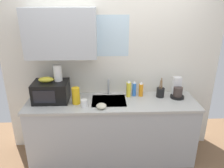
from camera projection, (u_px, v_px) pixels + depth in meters
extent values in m
cube|color=silver|center=(111.00, 69.00, 3.15)|extent=(3.07, 0.10, 2.50)
cube|color=#B2B7BC|center=(61.00, 33.00, 2.74)|extent=(0.89, 0.32, 0.62)
cube|color=silver|center=(108.00, 36.00, 2.94)|extent=(0.56, 0.02, 0.55)
cube|color=#B2B7BC|center=(112.00, 131.00, 3.12)|extent=(2.27, 0.60, 0.86)
cube|color=#B7B7B2|center=(112.00, 102.00, 2.96)|extent=(2.30, 0.63, 0.03)
cube|color=#9EA0A5|center=(109.00, 105.00, 2.99)|extent=(0.46, 0.38, 0.14)
cylinder|color=#B2B5BA|center=(108.00, 87.00, 3.13)|extent=(0.03, 0.03, 0.22)
cube|color=black|center=(51.00, 91.00, 2.92)|extent=(0.46, 0.34, 0.27)
cube|color=black|center=(44.00, 97.00, 2.76)|extent=(0.28, 0.01, 0.17)
ellipsoid|color=gold|center=(46.00, 80.00, 2.86)|extent=(0.20, 0.11, 0.07)
cylinder|color=white|center=(58.00, 73.00, 2.88)|extent=(0.11, 0.11, 0.22)
cylinder|color=black|center=(177.00, 97.00, 3.05)|extent=(0.19, 0.19, 0.03)
cylinder|color=#3F332D|center=(178.00, 92.00, 3.01)|extent=(0.12, 0.12, 0.13)
cube|color=silver|center=(177.00, 86.00, 3.07)|extent=(0.11, 0.09, 0.26)
cylinder|color=yellow|center=(129.00, 90.00, 3.06)|extent=(0.06, 0.06, 0.21)
cone|color=white|center=(129.00, 81.00, 3.01)|extent=(0.05, 0.05, 0.04)
cylinder|color=blue|center=(134.00, 89.00, 3.09)|extent=(0.06, 0.06, 0.19)
cone|color=white|center=(134.00, 82.00, 3.05)|extent=(0.04, 0.04, 0.04)
cylinder|color=orange|center=(141.00, 90.00, 3.08)|extent=(0.06, 0.06, 0.18)
cone|color=white|center=(141.00, 83.00, 3.04)|extent=(0.05, 0.05, 0.04)
cylinder|color=gold|center=(76.00, 96.00, 2.85)|extent=(0.10, 0.10, 0.22)
cylinder|color=white|center=(84.00, 103.00, 2.79)|extent=(0.08, 0.08, 0.09)
cylinder|color=black|center=(160.00, 93.00, 3.06)|extent=(0.11, 0.11, 0.13)
cylinder|color=olive|center=(160.00, 87.00, 3.03)|extent=(0.03, 0.01, 0.21)
cylinder|color=olive|center=(162.00, 86.00, 3.04)|extent=(0.03, 0.01, 0.23)
cylinder|color=olive|center=(161.00, 86.00, 3.01)|extent=(0.02, 0.02, 0.25)
ellipsoid|color=beige|center=(101.00, 106.00, 2.75)|extent=(0.13, 0.13, 0.06)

